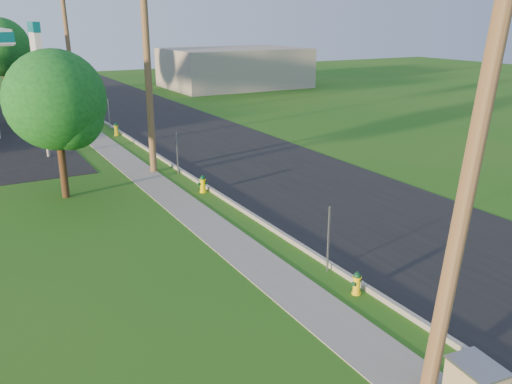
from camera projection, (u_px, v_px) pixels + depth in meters
ground_plane at (430, 347)px, 12.13m from camera, size 140.00×140.00×0.00m
road at (327, 195)px, 22.52m from camera, size 8.00×120.00×0.02m
curb at (242, 209)px, 20.65m from camera, size 0.15×120.00×0.15m
sidewalk at (200, 218)px, 19.85m from camera, size 1.50×120.00×0.03m
utility_pole_near at (475, 150)px, 9.54m from camera, size 1.40×0.32×9.48m
utility_pole_mid at (148, 66)px, 24.46m from camera, size 1.40×0.32×9.80m
utility_pole_far at (69, 50)px, 39.47m from camera, size 1.40×0.32×9.50m
sign_post_near at (328, 240)px, 15.43m from camera, size 0.05×0.04×2.00m
sign_post_mid at (177, 153)px, 25.24m from camera, size 0.05×0.04×2.00m
sign_post_far at (109, 115)px, 35.38m from camera, size 0.05×0.04×2.00m
price_pylon at (37, 51)px, 27.08m from camera, size 0.34×2.04×6.85m
distant_building at (234, 68)px, 57.26m from camera, size 14.00×10.00×4.00m
tree_verge at (59, 104)px, 21.09m from camera, size 3.92×3.92×5.94m
tree_lot at (2, 49)px, 44.15m from camera, size 4.69×4.69×7.11m
hydrant_near at (357, 283)px, 14.36m from camera, size 0.34×0.31×0.66m
hydrant_mid at (203, 184)px, 22.76m from camera, size 0.39×0.35×0.76m
hydrant_far at (116, 129)px, 33.77m from camera, size 0.42×0.38×0.83m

